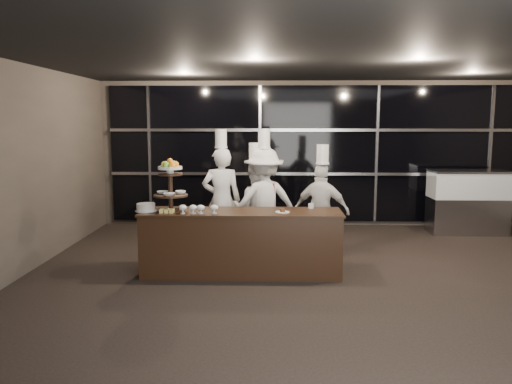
{
  "coord_description": "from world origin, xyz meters",
  "views": [
    {
      "loc": [
        -0.99,
        -5.4,
        2.18
      ],
      "look_at": [
        -1.2,
        1.84,
        1.15
      ],
      "focal_mm": 35.0,
      "sensor_mm": 36.0,
      "label": 1
    }
  ],
  "objects_px": {
    "buffet_counter": "(241,242)",
    "chef_b": "(255,207)",
    "chef_a": "(222,199)",
    "display_stand": "(170,181)",
    "chef_d": "(322,210)",
    "layer_cake": "(146,207)",
    "chef_c": "(264,202)",
    "display_case": "(468,199)"
  },
  "relations": [
    {
      "from": "buffet_counter",
      "to": "display_stand",
      "type": "height_order",
      "value": "display_stand"
    },
    {
      "from": "buffet_counter",
      "to": "chef_a",
      "type": "xyz_separation_m",
      "value": [
        -0.4,
        1.19,
        0.44
      ]
    },
    {
      "from": "buffet_counter",
      "to": "chef_d",
      "type": "xyz_separation_m",
      "value": [
        1.23,
        0.9,
        0.32
      ]
    },
    {
      "from": "buffet_counter",
      "to": "display_stand",
      "type": "distance_m",
      "value": 1.33
    },
    {
      "from": "buffet_counter",
      "to": "chef_b",
      "type": "bearing_deg",
      "value": 81.57
    },
    {
      "from": "display_stand",
      "to": "display_case",
      "type": "distance_m",
      "value": 5.98
    },
    {
      "from": "display_stand",
      "to": "display_case",
      "type": "relative_size",
      "value": 0.51
    },
    {
      "from": "display_stand",
      "to": "chef_c",
      "type": "distance_m",
      "value": 1.71
    },
    {
      "from": "display_case",
      "to": "chef_b",
      "type": "bearing_deg",
      "value": -157.61
    },
    {
      "from": "buffet_counter",
      "to": "chef_d",
      "type": "bearing_deg",
      "value": 36.38
    },
    {
      "from": "chef_b",
      "to": "buffet_counter",
      "type": "bearing_deg",
      "value": -98.43
    },
    {
      "from": "display_stand",
      "to": "chef_b",
      "type": "relative_size",
      "value": 0.41
    },
    {
      "from": "chef_a",
      "to": "chef_b",
      "type": "distance_m",
      "value": 0.58
    },
    {
      "from": "chef_c",
      "to": "chef_a",
      "type": "bearing_deg",
      "value": 165.24
    },
    {
      "from": "chef_c",
      "to": "chef_d",
      "type": "bearing_deg",
      "value": -6.19
    },
    {
      "from": "layer_cake",
      "to": "chef_a",
      "type": "height_order",
      "value": "chef_a"
    },
    {
      "from": "display_stand",
      "to": "chef_a",
      "type": "height_order",
      "value": "chef_a"
    },
    {
      "from": "display_case",
      "to": "layer_cake",
      "type": "bearing_deg",
      "value": -153.38
    },
    {
      "from": "display_stand",
      "to": "chef_b",
      "type": "distance_m",
      "value": 1.67
    },
    {
      "from": "buffet_counter",
      "to": "chef_d",
      "type": "height_order",
      "value": "chef_d"
    },
    {
      "from": "buffet_counter",
      "to": "display_case",
      "type": "height_order",
      "value": "display_case"
    },
    {
      "from": "buffet_counter",
      "to": "chef_c",
      "type": "distance_m",
      "value": 1.13
    },
    {
      "from": "display_stand",
      "to": "chef_d",
      "type": "xyz_separation_m",
      "value": [
        2.23,
        0.9,
        -0.56
      ]
    },
    {
      "from": "layer_cake",
      "to": "chef_c",
      "type": "relative_size",
      "value": 0.15
    },
    {
      "from": "buffet_counter",
      "to": "layer_cake",
      "type": "distance_m",
      "value": 1.44
    },
    {
      "from": "chef_c",
      "to": "chef_d",
      "type": "height_order",
      "value": "chef_c"
    },
    {
      "from": "buffet_counter",
      "to": "display_stand",
      "type": "relative_size",
      "value": 3.81
    },
    {
      "from": "display_stand",
      "to": "chef_c",
      "type": "bearing_deg",
      "value": 37.5
    },
    {
      "from": "chef_d",
      "to": "layer_cake",
      "type": "bearing_deg",
      "value": -159.66
    },
    {
      "from": "display_case",
      "to": "chef_b",
      "type": "xyz_separation_m",
      "value": [
        -4.1,
        -1.69,
        0.1
      ]
    },
    {
      "from": "display_case",
      "to": "chef_c",
      "type": "distance_m",
      "value": 4.33
    },
    {
      "from": "display_case",
      "to": "chef_a",
      "type": "height_order",
      "value": "chef_a"
    },
    {
      "from": "layer_cake",
      "to": "chef_b",
      "type": "distance_m",
      "value": 1.89
    },
    {
      "from": "buffet_counter",
      "to": "chef_b",
      "type": "height_order",
      "value": "chef_b"
    },
    {
      "from": "layer_cake",
      "to": "chef_d",
      "type": "distance_m",
      "value": 2.75
    },
    {
      "from": "layer_cake",
      "to": "chef_b",
      "type": "xyz_separation_m",
      "value": [
        1.51,
        1.12,
        -0.19
      ]
    },
    {
      "from": "buffet_counter",
      "to": "chef_a",
      "type": "relative_size",
      "value": 1.38
    },
    {
      "from": "display_case",
      "to": "chef_a",
      "type": "distance_m",
      "value": 4.92
    },
    {
      "from": "layer_cake",
      "to": "chef_d",
      "type": "xyz_separation_m",
      "value": [
        2.57,
        0.95,
        -0.19
      ]
    },
    {
      "from": "chef_a",
      "to": "chef_b",
      "type": "height_order",
      "value": "chef_a"
    },
    {
      "from": "chef_a",
      "to": "display_stand",
      "type": "bearing_deg",
      "value": -116.96
    },
    {
      "from": "chef_a",
      "to": "chef_d",
      "type": "distance_m",
      "value": 1.65
    }
  ]
}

